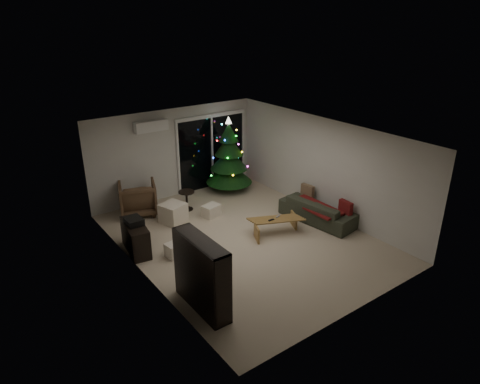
# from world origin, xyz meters

# --- Properties ---
(room) EXTENTS (6.50, 7.51, 2.60)m
(room) POSITION_xyz_m (0.46, 1.49, 1.02)
(room) COLOR beige
(room) RESTS_ON ground
(bookshelf) EXTENTS (0.88, 1.37, 1.35)m
(bookshelf) POSITION_xyz_m (-2.25, -1.57, 0.68)
(bookshelf) COLOR black
(bookshelf) RESTS_ON floor
(media_cabinet) EXTENTS (0.55, 1.11, 0.66)m
(media_cabinet) POSITION_xyz_m (-2.25, 0.94, 0.33)
(media_cabinet) COLOR black
(media_cabinet) RESTS_ON floor
(stereo) EXTENTS (0.33, 0.40, 0.14)m
(stereo) POSITION_xyz_m (-2.25, 0.94, 0.73)
(stereo) COLOR black
(stereo) RESTS_ON media_cabinet
(armchair) EXTENTS (1.18, 1.19, 0.85)m
(armchair) POSITION_xyz_m (-1.41, 2.72, 0.43)
(armchair) COLOR #513A26
(armchair) RESTS_ON floor
(ottoman) EXTENTS (0.69, 0.69, 0.49)m
(ottoman) POSITION_xyz_m (-0.92, 1.74, 0.25)
(ottoman) COLOR beige
(ottoman) RESTS_ON floor
(cardboard_box_a) EXTENTS (0.45, 0.36, 0.29)m
(cardboard_box_a) POSITION_xyz_m (-1.64, 0.27, 0.15)
(cardboard_box_a) COLOR white
(cardboard_box_a) RESTS_ON floor
(cardboard_box_b) EXTENTS (0.50, 0.42, 0.31)m
(cardboard_box_b) POSITION_xyz_m (0.03, 1.46, 0.15)
(cardboard_box_b) COLOR white
(cardboard_box_b) RESTS_ON floor
(side_table) EXTENTS (0.50, 0.50, 0.52)m
(side_table) POSITION_xyz_m (-0.28, 2.18, 0.26)
(side_table) COLOR black
(side_table) RESTS_ON floor
(floor_lamp) EXTENTS (0.29, 0.29, 1.81)m
(floor_lamp) POSITION_xyz_m (-1.16, 3.47, 0.90)
(floor_lamp) COLOR black
(floor_lamp) RESTS_ON floor
(sofa) EXTENTS (1.02, 2.05, 0.57)m
(sofa) POSITION_xyz_m (2.05, -0.34, 0.29)
(sofa) COLOR #424935
(sofa) RESTS_ON floor
(sofa_throw) EXTENTS (0.61, 1.41, 0.05)m
(sofa_throw) POSITION_xyz_m (1.95, -0.34, 0.41)
(sofa_throw) COLOR maroon
(sofa_throw) RESTS_ON sofa
(cushion_a) EXTENTS (0.15, 0.39, 0.38)m
(cushion_a) POSITION_xyz_m (2.30, 0.31, 0.52)
(cushion_a) COLOR #81694D
(cushion_a) RESTS_ON sofa
(cushion_b) EXTENTS (0.14, 0.38, 0.38)m
(cushion_b) POSITION_xyz_m (2.30, -0.99, 0.52)
(cushion_b) COLOR maroon
(cushion_b) RESTS_ON sofa
(coffee_table) EXTENTS (1.28, 0.89, 0.38)m
(coffee_table) POSITION_xyz_m (0.77, -0.23, 0.19)
(coffee_table) COLOR olive
(coffee_table) RESTS_ON floor
(remote_a) EXTENTS (0.15, 0.05, 0.02)m
(remote_a) POSITION_xyz_m (0.62, -0.23, 0.40)
(remote_a) COLOR black
(remote_a) RESTS_ON coffee_table
(remote_b) EXTENTS (0.15, 0.09, 0.02)m
(remote_b) POSITION_xyz_m (0.87, -0.18, 0.40)
(remote_b) COLOR slate
(remote_b) RESTS_ON coffee_table
(christmas_tree) EXTENTS (1.63, 1.63, 2.19)m
(christmas_tree) POSITION_xyz_m (1.43, 2.67, 1.09)
(christmas_tree) COLOR #143F18
(christmas_tree) RESTS_ON floor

